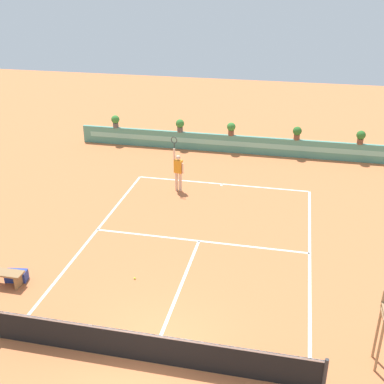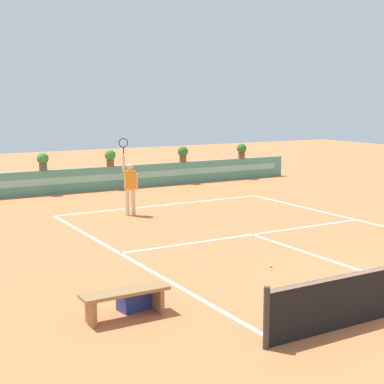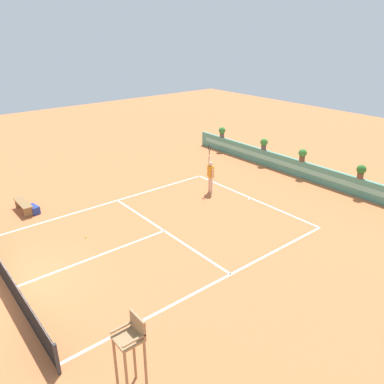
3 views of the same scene
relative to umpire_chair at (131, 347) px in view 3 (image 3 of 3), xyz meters
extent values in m
plane|color=#C66B3D|center=(-5.99, 4.74, -1.34)|extent=(60.00, 60.00, 0.00)
cube|color=white|center=(-5.99, 10.63, -1.34)|extent=(8.22, 0.10, 0.01)
cube|color=white|center=(-5.99, 5.14, -1.34)|extent=(8.22, 0.10, 0.01)
cube|color=white|center=(-5.99, 1.94, -1.34)|extent=(0.10, 6.40, 0.01)
cube|color=white|center=(-10.10, 4.68, -1.34)|extent=(0.10, 11.89, 0.01)
cube|color=white|center=(-1.88, 4.68, -1.34)|extent=(0.10, 11.89, 0.01)
cube|color=white|center=(-5.99, 10.53, -1.34)|extent=(0.10, 0.20, 0.01)
cylinder|color=#333333|center=(-1.58, -1.26, -0.84)|extent=(0.10, 0.10, 1.00)
cube|color=black|center=(-5.99, -1.26, -0.87)|extent=(8.82, 0.02, 0.95)
cube|color=white|center=(-5.99, -1.26, -0.42)|extent=(8.82, 0.03, 0.06)
cube|color=#4C8E7A|center=(-5.99, 15.13, -0.84)|extent=(18.00, 0.20, 1.00)
cube|color=#7ABCA8|center=(-5.99, 15.02, -0.79)|extent=(17.10, 0.01, 0.28)
cylinder|color=#99754C|center=(-0.26, -0.32, -0.54)|extent=(0.07, 0.07, 1.60)
cylinder|color=#99754C|center=(0.25, -0.32, -0.54)|extent=(0.07, 0.07, 1.60)
cylinder|color=#99754C|center=(-0.26, 0.19, -0.54)|extent=(0.07, 0.07, 1.60)
cylinder|color=#99754C|center=(0.25, 0.19, -0.54)|extent=(0.07, 0.07, 1.60)
cube|color=#99754C|center=(0.00, -0.06, 0.29)|extent=(0.60, 0.60, 0.06)
cube|color=#99754C|center=(0.00, 0.21, 0.56)|extent=(0.60, 0.06, 0.48)
cube|color=#99754C|center=(-0.27, -0.06, 0.44)|extent=(0.06, 0.60, 0.04)
cube|color=#99754C|center=(0.27, -0.06, 0.44)|extent=(0.06, 0.60, 0.04)
cube|color=olive|center=(-12.39, 1.03, -1.12)|extent=(0.08, 0.40, 0.45)
cube|color=olive|center=(-11.11, 1.03, -1.12)|extent=(0.08, 0.40, 0.45)
cube|color=olive|center=(-11.75, 1.03, -0.86)|extent=(1.60, 0.44, 0.06)
cube|color=navy|center=(-11.38, 1.35, -1.16)|extent=(0.75, 0.47, 0.36)
cylinder|color=beige|center=(-7.75, 9.45, -0.89)|extent=(0.14, 0.14, 0.90)
cylinder|color=beige|center=(-7.94, 9.50, -0.89)|extent=(0.14, 0.14, 0.90)
cube|color=orange|center=(-7.85, 9.47, -0.14)|extent=(0.41, 0.31, 0.60)
sphere|color=beige|center=(-7.85, 9.47, 0.29)|extent=(0.22, 0.22, 0.22)
cylinder|color=beige|center=(-8.04, 9.53, 0.41)|extent=(0.09, 0.09, 0.55)
cylinder|color=black|center=(-8.04, 9.53, 0.83)|extent=(0.04, 0.04, 0.24)
torus|color=#262626|center=(-8.04, 9.53, 1.09)|extent=(0.31, 0.11, 0.31)
cylinder|color=beige|center=(-7.63, 9.42, -0.19)|extent=(0.09, 0.09, 0.50)
sphere|color=#CCE033|center=(-7.58, 2.24, -1.31)|extent=(0.07, 0.07, 0.07)
cylinder|color=brown|center=(-2.66, 15.13, -0.20)|extent=(0.32, 0.32, 0.28)
sphere|color=#2D6B28|center=(-2.66, 15.13, 0.14)|extent=(0.48, 0.48, 0.48)
cylinder|color=#514C47|center=(-9.13, 15.13, -0.20)|extent=(0.32, 0.32, 0.28)
sphere|color=#387F33|center=(-9.13, 15.13, 0.14)|extent=(0.48, 0.48, 0.48)
cylinder|color=brown|center=(-6.23, 15.13, -0.20)|extent=(0.32, 0.32, 0.28)
sphere|color=#387F33|center=(-6.23, 15.13, 0.14)|extent=(0.48, 0.48, 0.48)
cylinder|color=#514C47|center=(-12.97, 15.13, -0.20)|extent=(0.32, 0.32, 0.28)
sphere|color=#387F33|center=(-12.97, 15.13, 0.14)|extent=(0.48, 0.48, 0.48)
camera|label=1|loc=(-2.83, -10.54, 8.08)|focal=45.55mm
camera|label=2|loc=(-15.69, -8.07, 2.48)|focal=54.53mm
camera|label=3|loc=(6.07, -3.15, 6.79)|focal=35.80mm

